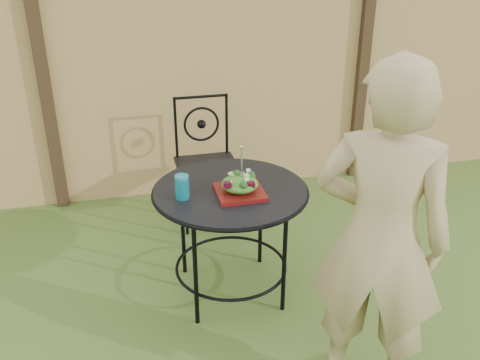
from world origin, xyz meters
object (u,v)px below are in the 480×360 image
Objects in this scene: patio_chair at (206,157)px; diner at (380,241)px; salad_plate at (240,192)px; patio_table at (230,210)px.

patio_chair is 1.98m from diner.
diner is 6.27× the size of salad_plate.
patio_table is 0.97× the size of patio_chair.
patio_table is at bearing 117.05° from salad_plate.
diner is at bearing -61.53° from patio_table.
salad_plate is at bearing -27.78° from diner.
salad_plate reaches higher than patio_table.
salad_plate is at bearing -89.28° from patio_chair.
patio_chair is 1.10m from salad_plate.
patio_table is 0.17m from salad_plate.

